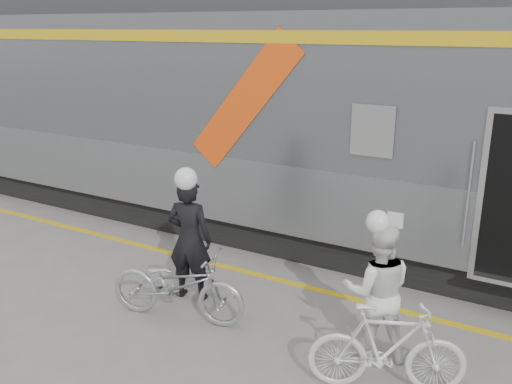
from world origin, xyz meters
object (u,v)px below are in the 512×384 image
Objects in this scene: bicycle_left at (177,285)px; woman at (377,291)px; bicycle_right at (387,348)px; man at (190,239)px.

bicycle_left is 2.48m from woman.
bicycle_right is at bearing 95.18° from woman.
man is 1.07× the size of bicycle_right.
woman is at bearing -91.59° from bicycle_left.
bicycle_left is 2.72m from bicycle_right.
man is 2.62m from woman.
man reaches higher than bicycle_left.
man is 3.01m from bicycle_right.
man is at bearing 7.50° from bicycle_left.
woman is at bearing 165.67° from man.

